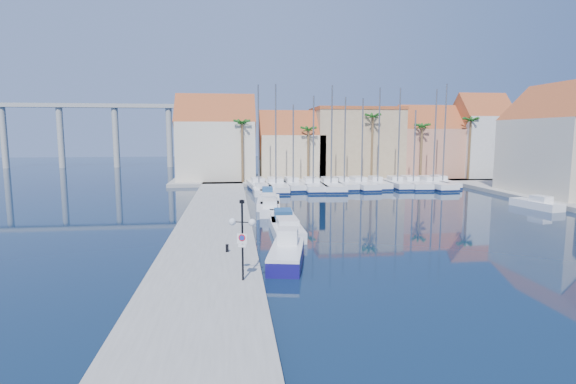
% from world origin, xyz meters
% --- Properties ---
extents(ground, '(260.00, 260.00, 0.00)m').
position_xyz_m(ground, '(0.00, 0.00, 0.00)').
color(ground, black).
rests_on(ground, ground).
extents(quay_west, '(6.00, 77.00, 0.50)m').
position_xyz_m(quay_west, '(-9.00, 13.50, 0.25)').
color(quay_west, gray).
rests_on(quay_west, ground).
extents(shore_north, '(54.00, 16.00, 0.50)m').
position_xyz_m(shore_north, '(10.00, 48.00, 0.25)').
color(shore_north, gray).
rests_on(shore_north, ground).
extents(lamp_post, '(1.33, 0.69, 4.07)m').
position_xyz_m(lamp_post, '(-7.00, -3.81, 3.18)').
color(lamp_post, black).
rests_on(lamp_post, quay_west).
extents(bollard, '(0.19, 0.19, 0.48)m').
position_xyz_m(bollard, '(-7.85, 1.72, 0.74)').
color(bollard, black).
rests_on(bollard, quay_west).
extents(fishing_boat, '(2.94, 5.82, 1.95)m').
position_xyz_m(fishing_boat, '(-4.27, 0.51, 0.65)').
color(fishing_boat, navy).
rests_on(fishing_boat, ground).
extents(motorboat_west_0, '(2.19, 6.82, 1.40)m').
position_xyz_m(motorboat_west_0, '(-3.38, 8.24, 0.51)').
color(motorboat_west_0, white).
rests_on(motorboat_west_0, ground).
extents(motorboat_west_1, '(2.40, 6.55, 1.40)m').
position_xyz_m(motorboat_west_1, '(-3.24, 12.07, 0.51)').
color(motorboat_west_1, white).
rests_on(motorboat_west_1, ground).
extents(motorboat_west_2, '(2.35, 6.10, 1.40)m').
position_xyz_m(motorboat_west_2, '(-3.88, 17.68, 0.51)').
color(motorboat_west_2, white).
rests_on(motorboat_west_2, ground).
extents(motorboat_west_3, '(2.98, 7.51, 1.40)m').
position_xyz_m(motorboat_west_3, '(-3.68, 21.99, 0.51)').
color(motorboat_west_3, white).
rests_on(motorboat_west_3, ground).
extents(motorboat_west_4, '(2.09, 5.61, 1.40)m').
position_xyz_m(motorboat_west_4, '(-3.34, 27.96, 0.51)').
color(motorboat_west_4, white).
rests_on(motorboat_west_4, ground).
extents(motorboat_west_5, '(2.28, 6.88, 1.40)m').
position_xyz_m(motorboat_west_5, '(-3.79, 32.23, 0.51)').
color(motorboat_west_5, white).
rests_on(motorboat_west_5, ground).
extents(motorboat_east_1, '(2.79, 5.76, 1.40)m').
position_xyz_m(motorboat_east_1, '(24.02, 17.11, 0.51)').
color(motorboat_east_1, white).
rests_on(motorboat_east_1, ground).
extents(sailboat_0, '(3.20, 9.41, 14.29)m').
position_xyz_m(sailboat_0, '(-3.94, 36.52, 0.63)').
color(sailboat_0, white).
rests_on(sailboat_0, ground).
extents(sailboat_1, '(3.55, 11.81, 14.34)m').
position_xyz_m(sailboat_1, '(-1.56, 36.06, 0.58)').
color(sailboat_1, white).
rests_on(sailboat_1, ground).
extents(sailboat_2, '(3.12, 9.20, 11.70)m').
position_xyz_m(sailboat_2, '(0.88, 36.83, 0.59)').
color(sailboat_2, white).
rests_on(sailboat_2, ground).
extents(sailboat_3, '(2.98, 10.69, 12.82)m').
position_xyz_m(sailboat_3, '(3.55, 35.73, 0.58)').
color(sailboat_3, white).
rests_on(sailboat_3, ground).
extents(sailboat_4, '(3.42, 10.95, 14.22)m').
position_xyz_m(sailboat_4, '(6.06, 35.53, 0.59)').
color(sailboat_4, white).
rests_on(sailboat_4, ground).
extents(sailboat_5, '(2.51, 8.41, 12.78)m').
position_xyz_m(sailboat_5, '(8.14, 36.43, 0.62)').
color(sailboat_5, white).
rests_on(sailboat_5, ground).
extents(sailboat_6, '(3.28, 9.91, 12.60)m').
position_xyz_m(sailboat_6, '(10.54, 36.27, 0.59)').
color(sailboat_6, white).
rests_on(sailboat_6, ground).
extents(sailboat_7, '(2.27, 8.18, 14.11)m').
position_xyz_m(sailboat_7, '(13.08, 36.53, 0.66)').
color(sailboat_7, white).
rests_on(sailboat_7, ground).
extents(sailboat_8, '(2.43, 8.66, 14.08)m').
position_xyz_m(sailboat_8, '(15.90, 36.18, 0.64)').
color(sailboat_8, white).
rests_on(sailboat_8, ground).
extents(sailboat_9, '(3.09, 10.16, 11.06)m').
position_xyz_m(sailboat_9, '(18.29, 36.35, 0.57)').
color(sailboat_9, white).
rests_on(sailboat_9, ground).
extents(sailboat_10, '(3.44, 10.65, 13.89)m').
position_xyz_m(sailboat_10, '(20.83, 35.56, 0.59)').
color(sailboat_10, white).
rests_on(sailboat_10, ground).
extents(sailboat_11, '(2.33, 8.53, 14.79)m').
position_xyz_m(sailboat_11, '(22.96, 36.79, 0.66)').
color(sailboat_11, white).
rests_on(sailboat_11, ground).
extents(building_0, '(12.30, 9.00, 13.50)m').
position_xyz_m(building_0, '(-10.00, 47.00, 6.52)').
color(building_0, beige).
rests_on(building_0, shore_north).
extents(building_1, '(10.30, 8.00, 11.00)m').
position_xyz_m(building_1, '(2.00, 47.00, 5.30)').
color(building_1, '#C6B18B').
rests_on(building_1, shore_north).
extents(building_2, '(14.20, 10.20, 11.50)m').
position_xyz_m(building_2, '(13.00, 48.00, 6.26)').
color(building_2, tan).
rests_on(building_2, shore_north).
extents(building_3, '(10.30, 8.00, 12.00)m').
position_xyz_m(building_3, '(25.00, 47.00, 5.86)').
color(building_3, tan).
rests_on(building_3, shore_north).
extents(building_4, '(8.30, 8.00, 14.00)m').
position_xyz_m(building_4, '(34.00, 46.00, 6.97)').
color(building_4, silver).
rests_on(building_4, shore_north).
extents(building_6, '(9.00, 14.30, 13.50)m').
position_xyz_m(building_6, '(32.00, 24.00, 6.52)').
color(building_6, beige).
rests_on(building_6, shore_east).
extents(palm_0, '(2.60, 2.60, 10.15)m').
position_xyz_m(palm_0, '(-6.00, 42.00, 9.08)').
color(palm_0, brown).
rests_on(palm_0, shore_north).
extents(palm_1, '(2.60, 2.60, 9.15)m').
position_xyz_m(palm_1, '(4.00, 42.00, 8.14)').
color(palm_1, brown).
rests_on(palm_1, shore_north).
extents(palm_2, '(2.60, 2.60, 11.15)m').
position_xyz_m(palm_2, '(14.00, 42.00, 10.02)').
color(palm_2, brown).
rests_on(palm_2, shore_north).
extents(palm_3, '(2.60, 2.60, 9.65)m').
position_xyz_m(palm_3, '(22.00, 42.00, 8.61)').
color(palm_3, brown).
rests_on(palm_3, shore_north).
extents(palm_4, '(2.60, 2.60, 10.65)m').
position_xyz_m(palm_4, '(30.00, 42.00, 9.55)').
color(palm_4, brown).
rests_on(palm_4, shore_north).
extents(viaduct, '(48.00, 2.20, 14.45)m').
position_xyz_m(viaduct, '(-39.07, 82.00, 10.25)').
color(viaduct, '#9E9E99').
rests_on(viaduct, ground).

